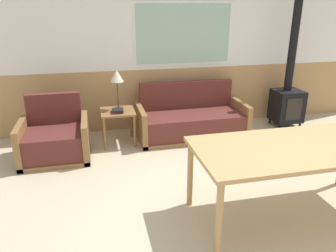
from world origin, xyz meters
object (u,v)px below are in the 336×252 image
at_px(couch, 191,121).
at_px(side_table, 118,116).
at_px(table_lamp, 117,78).
at_px(armchair, 55,140).
at_px(wood_stove, 288,93).
at_px(dining_table, 297,152).

bearing_deg(couch, side_table, -178.80).
bearing_deg(table_lamp, side_table, -104.20).
height_order(side_table, table_lamp, table_lamp).
xyz_separation_m(couch, table_lamp, (-1.15, 0.06, 0.75)).
distance_m(armchair, wood_stove, 3.87).
relative_size(armchair, side_table, 1.74).
height_order(table_lamp, wood_stove, wood_stove).
bearing_deg(armchair, wood_stove, 0.91).
relative_size(couch, armchair, 1.88).
bearing_deg(couch, dining_table, -81.60).
distance_m(couch, dining_table, 2.35).
bearing_deg(couch, armchair, -170.91).
distance_m(armchair, side_table, 0.97).
xyz_separation_m(side_table, dining_table, (1.51, -2.26, 0.27)).
bearing_deg(wood_stove, couch, -176.98).
xyz_separation_m(table_lamp, wood_stove, (2.91, 0.03, -0.40)).
bearing_deg(dining_table, wood_stove, 59.20).
height_order(armchair, table_lamp, table_lamp).
bearing_deg(dining_table, armchair, 140.98).
bearing_deg(wood_stove, dining_table, -120.80).
height_order(couch, table_lamp, table_lamp).
distance_m(couch, wood_stove, 1.79).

